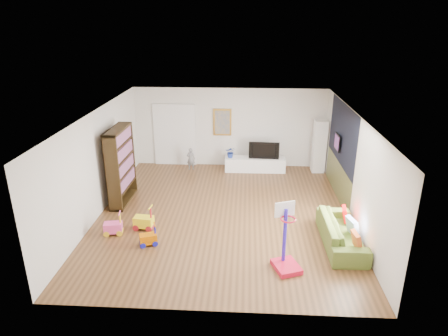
# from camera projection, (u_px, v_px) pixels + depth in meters

# --- Properties ---
(floor) EXTENTS (6.50, 7.50, 0.00)m
(floor) POSITION_uv_depth(u_px,v_px,m) (223.00, 214.00, 10.59)
(floor) COLOR brown
(floor) RESTS_ON ground
(ceiling) EXTENTS (6.50, 7.50, 0.00)m
(ceiling) POSITION_uv_depth(u_px,v_px,m) (223.00, 114.00, 9.63)
(ceiling) COLOR white
(ceiling) RESTS_ON ground
(wall_back) EXTENTS (6.50, 0.00, 2.70)m
(wall_back) POSITION_uv_depth(u_px,v_px,m) (230.00, 128.00, 13.61)
(wall_back) COLOR silver
(wall_back) RESTS_ON ground
(wall_front) EXTENTS (6.50, 0.00, 2.70)m
(wall_front) POSITION_uv_depth(u_px,v_px,m) (209.00, 246.00, 6.61)
(wall_front) COLOR silver
(wall_front) RESTS_ON ground
(wall_left) EXTENTS (0.00, 7.50, 2.70)m
(wall_left) POSITION_uv_depth(u_px,v_px,m) (98.00, 164.00, 10.29)
(wall_left) COLOR white
(wall_left) RESTS_ON ground
(wall_right) EXTENTS (0.00, 7.50, 2.70)m
(wall_right) POSITION_uv_depth(u_px,v_px,m) (353.00, 169.00, 9.94)
(wall_right) COLOR white
(wall_right) RESTS_ON ground
(navy_accent) EXTENTS (0.01, 3.20, 1.70)m
(navy_accent) POSITION_uv_depth(u_px,v_px,m) (342.00, 134.00, 11.06)
(navy_accent) COLOR black
(navy_accent) RESTS_ON wall_right
(olive_wainscot) EXTENTS (0.01, 3.20, 1.00)m
(olive_wainscot) POSITION_uv_depth(u_px,v_px,m) (337.00, 179.00, 11.54)
(olive_wainscot) COLOR brown
(olive_wainscot) RESTS_ON wall_right
(doorway) EXTENTS (1.45, 0.06, 2.10)m
(doorway) POSITION_uv_depth(u_px,v_px,m) (175.00, 136.00, 13.78)
(doorway) COLOR white
(doorway) RESTS_ON ground
(painting_back) EXTENTS (0.62, 0.06, 0.92)m
(painting_back) POSITION_uv_depth(u_px,v_px,m) (222.00, 122.00, 13.52)
(painting_back) COLOR gold
(painting_back) RESTS_ON wall_back
(artwork_right) EXTENTS (0.04, 0.56, 0.46)m
(artwork_right) POSITION_uv_depth(u_px,v_px,m) (337.00, 142.00, 11.36)
(artwork_right) COLOR #7F3F8C
(artwork_right) RESTS_ON wall_right
(media_console) EXTENTS (2.02, 0.53, 0.47)m
(media_console) POSITION_uv_depth(u_px,v_px,m) (255.00, 164.00, 13.47)
(media_console) COLOR white
(media_console) RESTS_ON ground
(tall_cabinet) EXTENTS (0.42, 0.42, 1.76)m
(tall_cabinet) POSITION_uv_depth(u_px,v_px,m) (319.00, 146.00, 13.20)
(tall_cabinet) COLOR white
(tall_cabinet) RESTS_ON ground
(bookshelf) EXTENTS (0.40, 1.45, 2.12)m
(bookshelf) POSITION_uv_depth(u_px,v_px,m) (121.00, 166.00, 10.98)
(bookshelf) COLOR black
(bookshelf) RESTS_ON ground
(sofa) EXTENTS (0.83, 2.07, 0.60)m
(sofa) POSITION_uv_depth(u_px,v_px,m) (341.00, 232.00, 9.09)
(sofa) COLOR #556A26
(sofa) RESTS_ON ground
(basketball_hoop) EXTENTS (0.68, 0.74, 1.45)m
(basketball_hoop) POSITION_uv_depth(u_px,v_px,m) (288.00, 239.00, 8.02)
(basketball_hoop) COLOR red
(basketball_hoop) RESTS_ON ground
(ride_on_yellow) EXTENTS (0.49, 0.34, 0.62)m
(ride_on_yellow) POSITION_uv_depth(u_px,v_px,m) (143.00, 218.00, 9.73)
(ride_on_yellow) COLOR yellow
(ride_on_yellow) RESTS_ON ground
(ride_on_orange) EXTENTS (0.44, 0.36, 0.51)m
(ride_on_orange) POSITION_uv_depth(u_px,v_px,m) (148.00, 235.00, 9.06)
(ride_on_orange) COLOR #CF6400
(ride_on_orange) RESTS_ON ground
(ride_on_pink) EXTENTS (0.46, 0.33, 0.56)m
(ride_on_pink) POSITION_uv_depth(u_px,v_px,m) (113.00, 224.00, 9.50)
(ride_on_pink) COLOR #FE51A4
(ride_on_pink) RESTS_ON ground
(child) EXTENTS (0.28, 0.19, 0.76)m
(child) POSITION_uv_depth(u_px,v_px,m) (191.00, 159.00, 13.53)
(child) COLOR slate
(child) RESTS_ON ground
(tv) EXTENTS (1.01, 0.18, 0.58)m
(tv) POSITION_uv_depth(u_px,v_px,m) (264.00, 150.00, 13.26)
(tv) COLOR black
(tv) RESTS_ON media_console
(vase_plant) EXTENTS (0.36, 0.32, 0.38)m
(vase_plant) POSITION_uv_depth(u_px,v_px,m) (231.00, 152.00, 13.34)
(vase_plant) COLOR #1F3696
(vase_plant) RESTS_ON media_console
(pillow_left) EXTENTS (0.13, 0.37, 0.36)m
(pillow_left) POSITION_uv_depth(u_px,v_px,m) (357.00, 240.00, 8.43)
(pillow_left) COLOR #CB5523
(pillow_left) RESTS_ON sofa
(pillow_center) EXTENTS (0.21, 0.42, 0.41)m
(pillow_center) POSITION_uv_depth(u_px,v_px,m) (352.00, 227.00, 8.98)
(pillow_center) COLOR white
(pillow_center) RESTS_ON sofa
(pillow_right) EXTENTS (0.15, 0.36, 0.35)m
(pillow_right) POSITION_uv_depth(u_px,v_px,m) (345.00, 214.00, 9.55)
(pillow_right) COLOR #B30000
(pillow_right) RESTS_ON sofa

